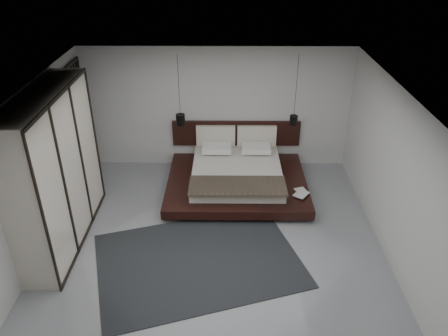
{
  "coord_description": "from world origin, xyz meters",
  "views": [
    {
      "loc": [
        0.23,
        -6.26,
        5.04
      ],
      "look_at": [
        0.17,
        1.2,
        0.86
      ],
      "focal_mm": 35.0,
      "sensor_mm": 36.0,
      "label": 1
    }
  ],
  "objects_px": {
    "wardrobe": "(54,171)",
    "lattice_screen": "(81,122)",
    "pendant_left": "(180,119)",
    "pendant_right": "(294,120)",
    "rug": "(198,260)",
    "bed": "(237,175)"
  },
  "relations": [
    {
      "from": "pendant_right",
      "to": "wardrobe",
      "type": "relative_size",
      "value": 0.54
    },
    {
      "from": "rug",
      "to": "wardrobe",
      "type": "bearing_deg",
      "value": 165.1
    },
    {
      "from": "pendant_right",
      "to": "wardrobe",
      "type": "bearing_deg",
      "value": -152.78
    },
    {
      "from": "bed",
      "to": "rug",
      "type": "height_order",
      "value": "bed"
    },
    {
      "from": "pendant_left",
      "to": "pendant_right",
      "type": "bearing_deg",
      "value": -0.0
    },
    {
      "from": "lattice_screen",
      "to": "rug",
      "type": "height_order",
      "value": "lattice_screen"
    },
    {
      "from": "pendant_right",
      "to": "lattice_screen",
      "type": "bearing_deg",
      "value": 179.15
    },
    {
      "from": "pendant_left",
      "to": "pendant_right",
      "type": "distance_m",
      "value": 2.42
    },
    {
      "from": "pendant_left",
      "to": "rug",
      "type": "height_order",
      "value": "pendant_left"
    },
    {
      "from": "pendant_right",
      "to": "rug",
      "type": "distance_m",
      "value": 3.73
    },
    {
      "from": "wardrobe",
      "to": "lattice_screen",
      "type": "bearing_deg",
      "value": 96.22
    },
    {
      "from": "rug",
      "to": "lattice_screen",
      "type": "bearing_deg",
      "value": 132.35
    },
    {
      "from": "rug",
      "to": "bed",
      "type": "bearing_deg",
      "value": 73.88
    },
    {
      "from": "lattice_screen",
      "to": "pendant_left",
      "type": "distance_m",
      "value": 2.18
    },
    {
      "from": "bed",
      "to": "wardrobe",
      "type": "height_order",
      "value": "wardrobe"
    },
    {
      "from": "pendant_left",
      "to": "pendant_right",
      "type": "xyz_separation_m",
      "value": [
        2.42,
        -0.0,
        0.0
      ]
    },
    {
      "from": "lattice_screen",
      "to": "pendant_left",
      "type": "height_order",
      "value": "pendant_left"
    },
    {
      "from": "bed",
      "to": "rug",
      "type": "xyz_separation_m",
      "value": [
        -0.7,
        -2.41,
        -0.29
      ]
    },
    {
      "from": "pendant_left",
      "to": "pendant_right",
      "type": "height_order",
      "value": "same"
    },
    {
      "from": "pendant_left",
      "to": "lattice_screen",
      "type": "bearing_deg",
      "value": 178.2
    },
    {
      "from": "wardrobe",
      "to": "pendant_right",
      "type": "bearing_deg",
      "value": 27.22
    },
    {
      "from": "bed",
      "to": "pendant_left",
      "type": "relative_size",
      "value": 1.92
    }
  ]
}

